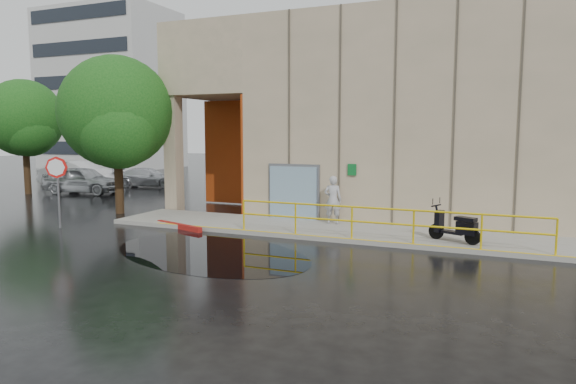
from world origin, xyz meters
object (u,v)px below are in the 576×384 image
scooter (455,218)px  car_c (148,177)px  car_b (79,174)px  stop_sign (57,176)px  car_a (83,180)px  tree_near (117,116)px  tree_far (25,121)px  person (333,200)px  red_curb (179,226)px

scooter → car_c: scooter is taller
scooter → car_c: bearing=175.0°
car_b → stop_sign: bearing=-145.8°
scooter → car_a: bearing=-173.3°
tree_near → stop_sign: bearing=-87.5°
car_b → car_c: size_ratio=1.19×
tree_far → person: bearing=-9.4°
car_a → tree_far: 4.44m
person → car_a: (-16.19, 4.47, -0.25)m
car_b → scooter: bearing=-118.6°
stop_sign → car_a: stop_sign is taller
stop_sign → person: bearing=17.4°
tree_near → car_c: bearing=121.9°
red_curb → car_c: 15.07m
stop_sign → red_curb: (4.09, 1.56, -1.80)m
car_b → tree_far: size_ratio=0.78×
person → stop_sign: stop_sign is taller
scooter → tree_far: 23.91m
car_c → car_a: bearing=148.9°
scooter → tree_near: (-13.67, 1.09, 3.23)m
car_b → tree_near: bearing=-135.9°
scooter → tree_far: (-23.22, 4.72, 3.18)m
red_curb → car_c: (-10.07, 11.20, 0.51)m
scooter → stop_sign: 13.76m
scooter → car_a: (-20.57, 6.07, -0.11)m
scooter → car_b: size_ratio=0.34×
stop_sign → scooter: bearing=3.9°
person → red_curb: 5.65m
person → scooter: person is taller
person → car_c: person is taller
scooter → red_curb: 9.50m
scooter → red_curb: (-9.44, -0.74, -0.80)m
scooter → person: bearing=-176.9°
scooter → car_a: 21.45m
red_curb → car_c: car_c is taller
scooter → red_curb: scooter is taller
tree_near → tree_far: bearing=159.2°
scooter → car_b: (-23.63, 8.82, -0.08)m
car_b → tree_near: 13.03m
car_a → tree_near: 9.14m
person → car_c: (-15.13, 8.85, -0.42)m
scooter → tree_near: bearing=-161.4°
red_curb → car_a: 13.08m
tree_far → car_b: bearing=95.7°
car_b → tree_far: 5.25m
person → tree_near: 9.81m
scooter → tree_near: tree_near is taller
red_curb → car_c: size_ratio=0.58×
tree_near → tree_far: size_ratio=1.04×
car_a → tree_near: bearing=-133.6°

